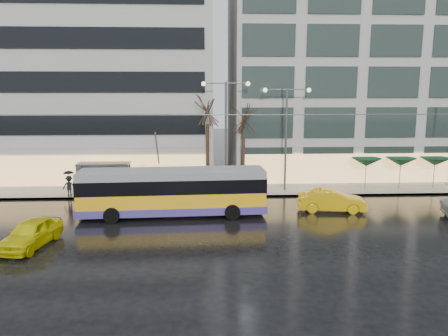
{
  "coord_description": "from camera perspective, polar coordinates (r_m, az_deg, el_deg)",
  "views": [
    {
      "loc": [
        0.12,
        -24.98,
        8.64
      ],
      "look_at": [
        1.57,
        5.0,
        3.15
      ],
      "focal_mm": 35.0,
      "sensor_mm": 36.0,
      "label": 1
    }
  ],
  "objects": [
    {
      "name": "ground",
      "position": [
        26.43,
        -2.91,
        -8.73
      ],
      "size": [
        140.0,
        140.0,
        0.0
      ],
      "primitive_type": "plane",
      "color": "black",
      "rests_on": "ground"
    },
    {
      "name": "sidewalk",
      "position": [
        39.95,
        -0.01,
        -2.01
      ],
      "size": [
        80.0,
        10.0,
        0.15
      ],
      "primitive_type": "cube",
      "color": "gray",
      "rests_on": "ground"
    },
    {
      "name": "kerb",
      "position": [
        35.14,
        0.38,
        -3.74
      ],
      "size": [
        80.0,
        0.1,
        0.15
      ],
      "primitive_type": "cube",
      "color": "slate",
      "rests_on": "ground"
    },
    {
      "name": "building_left",
      "position": [
        46.91,
        -23.46,
        12.6
      ],
      "size": [
        34.0,
        14.0,
        22.0
      ],
      "primitive_type": "cube",
      "color": "#AFACA7",
      "rests_on": "sidewalk"
    },
    {
      "name": "building_right",
      "position": [
        48.03,
        21.09,
        14.49
      ],
      "size": [
        32.0,
        14.0,
        25.0
      ],
      "primitive_type": "cube",
      "color": "#AFACA7",
      "rests_on": "sidewalk"
    },
    {
      "name": "trolleybus",
      "position": [
        29.99,
        -6.71,
        -3.32
      ],
      "size": [
        12.69,
        5.08,
        5.83
      ],
      "color": "yellow",
      "rests_on": "ground"
    },
    {
      "name": "catenary",
      "position": [
        33.22,
        -1.23,
        2.78
      ],
      "size": [
        42.24,
        5.12,
        7.0
      ],
      "color": "#595B60",
      "rests_on": "ground"
    },
    {
      "name": "bus_shelter",
      "position": [
        37.27,
        -15.91,
        -0.36
      ],
      "size": [
        4.2,
        1.6,
        2.51
      ],
      "color": "#595B60",
      "rests_on": "sidewalk"
    },
    {
      "name": "street_lamp_near",
      "position": [
        35.93,
        0.24,
        6.14
      ],
      "size": [
        3.96,
        0.36,
        9.03
      ],
      "color": "#595B60",
      "rests_on": "sidewalk"
    },
    {
      "name": "street_lamp_far",
      "position": [
        36.55,
        8.13,
        5.67
      ],
      "size": [
        3.96,
        0.36,
        8.53
      ],
      "color": "#595B60",
      "rests_on": "sidewalk"
    },
    {
      "name": "tree_a",
      "position": [
        36.01,
        -2.18,
        7.89
      ],
      "size": [
        3.2,
        3.2,
        8.4
      ],
      "color": "black",
      "rests_on": "sidewalk"
    },
    {
      "name": "tree_b",
      "position": [
        36.41,
        2.58,
        6.83
      ],
      "size": [
        3.2,
        3.2,
        7.7
      ],
      "color": "black",
      "rests_on": "sidewalk"
    },
    {
      "name": "parasol_a",
      "position": [
        39.06,
        18.09,
        0.73
      ],
      "size": [
        2.5,
        2.5,
        2.65
      ],
      "color": "#595B60",
      "rests_on": "sidewalk"
    },
    {
      "name": "parasol_b",
      "position": [
        40.22,
        22.09,
        0.75
      ],
      "size": [
        2.5,
        2.5,
        2.65
      ],
      "color": "#595B60",
      "rests_on": "sidewalk"
    },
    {
      "name": "parasol_c",
      "position": [
        41.57,
        25.84,
        0.76
      ],
      "size": [
        2.5,
        2.5,
        2.65
      ],
      "color": "#595B60",
      "rests_on": "sidewalk"
    },
    {
      "name": "taxi_a",
      "position": [
        26.57,
        -23.91,
        -7.8
      ],
      "size": [
        2.64,
        4.74,
        1.53
      ],
      "primitive_type": "imported",
      "rotation": [
        0.0,
        0.0,
        -0.2
      ],
      "color": "yellow",
      "rests_on": "ground"
    },
    {
      "name": "taxi_b",
      "position": [
        32.04,
        13.89,
        -4.14
      ],
      "size": [
        4.95,
        2.32,
        1.57
      ],
      "primitive_type": "imported",
      "rotation": [
        0.0,
        0.0,
        1.43
      ],
      "color": "#EDB40C",
      "rests_on": "ground"
    },
    {
      "name": "pedestrian_a",
      "position": [
        37.68,
        -10.6,
        -0.57
      ],
      "size": [
        1.0,
        1.02,
        2.19
      ],
      "color": "black",
      "rests_on": "sidewalk"
    },
    {
      "name": "pedestrian_b",
      "position": [
        37.95,
        -9.67,
        -1.36
      ],
      "size": [
        0.92,
        0.76,
        1.75
      ],
      "color": "black",
      "rests_on": "sidewalk"
    },
    {
      "name": "pedestrian_c",
      "position": [
        36.74,
        -19.57,
        -1.83
      ],
      "size": [
        1.12,
        0.86,
        2.11
      ],
      "color": "black",
      "rests_on": "sidewalk"
    }
  ]
}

